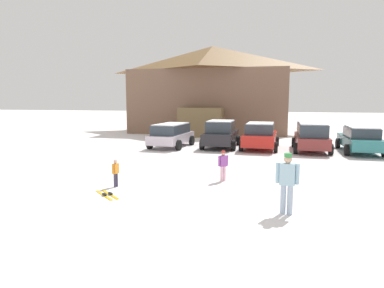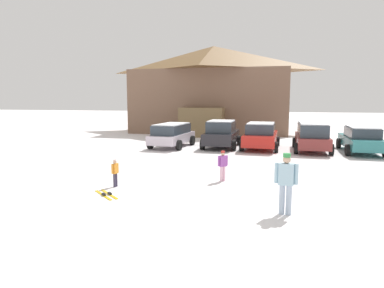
# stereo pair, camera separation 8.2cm
# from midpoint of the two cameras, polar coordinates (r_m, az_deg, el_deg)

# --- Properties ---
(ground) EXTENTS (160.00, 160.00, 0.00)m
(ground) POSITION_cam_midpoint_polar(r_m,az_deg,el_deg) (7.87, -6.65, -15.67)
(ground) COLOR white
(ski_lodge) EXTENTS (14.77, 11.49, 8.18)m
(ski_lodge) POSITION_cam_midpoint_polar(r_m,az_deg,el_deg) (33.84, 3.61, 9.22)
(ski_lodge) COLOR brown
(ski_lodge) RESTS_ON ground
(parked_silver_wagon) EXTENTS (2.37, 4.34, 1.54)m
(parked_silver_wagon) POSITION_cam_midpoint_polar(r_m,az_deg,el_deg) (22.24, -3.26, 1.64)
(parked_silver_wagon) COLOR silver
(parked_silver_wagon) RESTS_ON ground
(parked_black_sedan) EXTENTS (2.19, 4.36, 1.75)m
(parked_black_sedan) POSITION_cam_midpoint_polar(r_m,az_deg,el_deg) (22.13, 5.05, 1.68)
(parked_black_sedan) COLOR black
(parked_black_sedan) RESTS_ON ground
(parked_red_sedan) EXTENTS (2.36, 4.81, 1.65)m
(parked_red_sedan) POSITION_cam_midpoint_polar(r_m,az_deg,el_deg) (21.91, 11.50, 1.41)
(parked_red_sedan) COLOR red
(parked_red_sedan) RESTS_ON ground
(parked_maroon_van) EXTENTS (2.16, 4.61, 1.72)m
(parked_maroon_van) POSITION_cam_midpoint_polar(r_m,az_deg,el_deg) (21.69, 19.45, 1.30)
(parked_maroon_van) COLOR maroon
(parked_maroon_van) RESTS_ON ground
(parked_teal_hatchback) EXTENTS (2.13, 4.79, 1.54)m
(parked_teal_hatchback) POSITION_cam_midpoint_polar(r_m,az_deg,el_deg) (22.17, 26.43, 0.72)
(parked_teal_hatchback) COLOR #2C7779
(parked_teal_hatchback) RESTS_ON ground
(skier_adult_in_blue_parka) EXTENTS (0.62, 0.28, 1.67)m
(skier_adult_in_blue_parka) POSITION_cam_midpoint_polar(r_m,az_deg,el_deg) (9.52, 15.64, -5.83)
(skier_adult_in_blue_parka) COLOR #9FB2C8
(skier_adult_in_blue_parka) RESTS_ON ground
(skier_child_in_orange_jacket) EXTENTS (0.18, 0.36, 0.99)m
(skier_child_in_orange_jacket) POSITION_cam_midpoint_polar(r_m,az_deg,el_deg) (12.41, -12.51, -4.47)
(skier_child_in_orange_jacket) COLOR #373248
(skier_child_in_orange_jacket) RESTS_ON ground
(skier_child_in_purple_jacket) EXTENTS (0.35, 0.31, 1.16)m
(skier_child_in_purple_jacket) POSITION_cam_midpoint_polar(r_m,az_deg,el_deg) (13.00, 5.33, -3.34)
(skier_child_in_purple_jacket) COLOR #E6B2C7
(skier_child_in_purple_jacket) RESTS_ON ground
(pair_of_skis) EXTENTS (1.19, 1.11, 0.08)m
(pair_of_skis) POSITION_cam_midpoint_polar(r_m,az_deg,el_deg) (11.54, -13.89, -8.17)
(pair_of_skis) COLOR gold
(pair_of_skis) RESTS_ON ground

